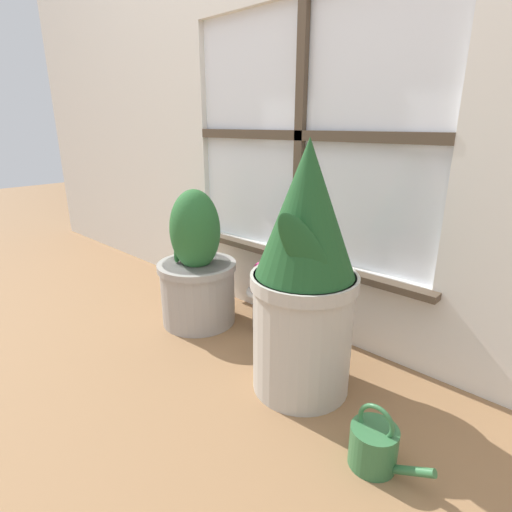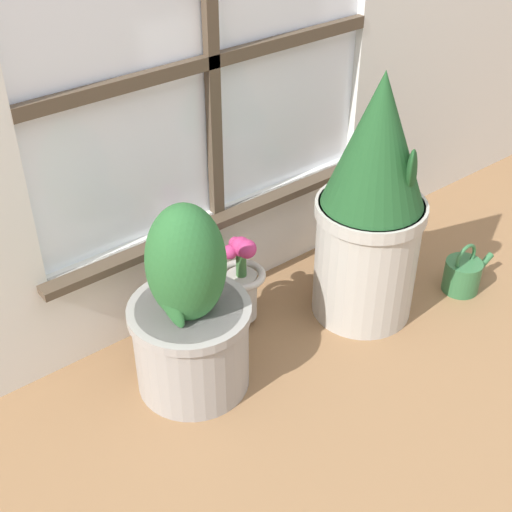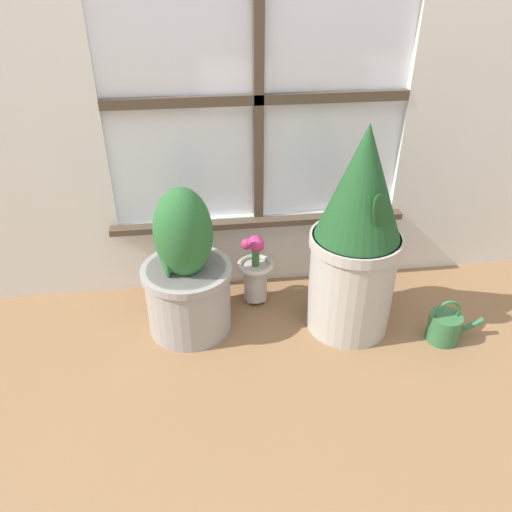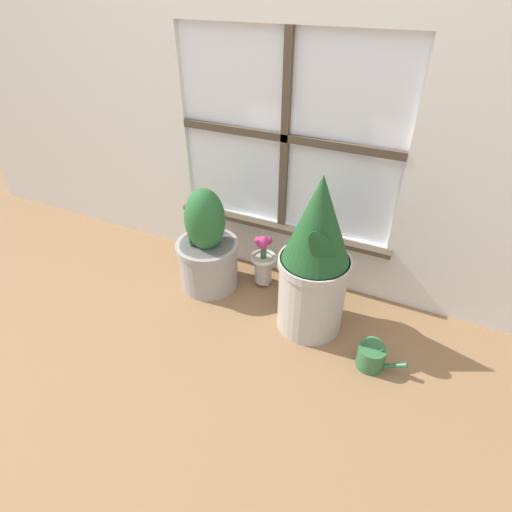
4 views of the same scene
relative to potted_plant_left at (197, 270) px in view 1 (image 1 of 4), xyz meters
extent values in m
plane|color=olive|center=(0.29, -0.28, -0.23)|extent=(10.00, 10.00, 0.00)
cube|color=silver|center=(-1.08, 0.30, 1.02)|extent=(1.65, 0.05, 2.50)
cube|color=silver|center=(0.29, 0.30, -0.08)|extent=(1.09, 0.05, 0.30)
cube|color=white|center=(0.29, 0.31, 0.53)|extent=(1.09, 0.02, 0.91)
cube|color=#4C3D2D|center=(0.29, 0.28, 0.53)|extent=(0.04, 0.02, 0.91)
cube|color=#4C3D2D|center=(0.29, 0.28, 0.53)|extent=(1.09, 0.02, 0.04)
cube|color=#4C3D2D|center=(0.29, 0.25, 0.06)|extent=(1.15, 0.06, 0.02)
cylinder|color=#9E9993|center=(0.00, 0.00, -0.10)|extent=(0.30, 0.30, 0.26)
cylinder|color=#9E9993|center=(0.00, 0.00, 0.02)|extent=(0.32, 0.32, 0.03)
cylinder|color=#38281E|center=(0.00, 0.00, 0.03)|extent=(0.28, 0.28, 0.01)
ellipsoid|color=#28602D|center=(0.00, 0.00, 0.17)|extent=(0.20, 0.20, 0.33)
ellipsoid|color=#28602D|center=(-0.07, -0.02, 0.11)|extent=(0.07, 0.12, 0.17)
cylinder|color=#B7B2A8|center=(0.58, -0.06, -0.04)|extent=(0.30, 0.30, 0.38)
cylinder|color=#B7B2A8|center=(0.58, -0.06, 0.13)|extent=(0.32, 0.32, 0.04)
cylinder|color=#38281E|center=(0.58, -0.06, 0.15)|extent=(0.28, 0.28, 0.01)
cone|color=#1E4C23|center=(0.58, -0.06, 0.35)|extent=(0.29, 0.29, 0.39)
ellipsoid|color=#1E4C23|center=(0.64, -0.14, 0.25)|extent=(0.18, 0.14, 0.26)
sphere|color=#BCB7AD|center=(0.26, 0.16, -0.22)|extent=(0.02, 0.02, 0.02)
sphere|color=#BCB7AD|center=(0.23, 0.11, -0.22)|extent=(0.02, 0.02, 0.02)
sphere|color=#BCB7AD|center=(0.29, 0.11, -0.22)|extent=(0.02, 0.02, 0.02)
cylinder|color=#BCB7AD|center=(0.26, 0.12, -0.13)|extent=(0.09, 0.09, 0.15)
torus|color=#BCB7AD|center=(0.26, 0.12, -0.06)|extent=(0.14, 0.14, 0.02)
cylinder|color=#386633|center=(0.26, 0.12, -0.02)|extent=(0.03, 0.03, 0.08)
sphere|color=#B22D66|center=(0.26, 0.12, 0.04)|extent=(0.06, 0.06, 0.06)
sphere|color=#B22D66|center=(0.27, 0.16, 0.03)|extent=(0.04, 0.04, 0.04)
sphere|color=#B22D66|center=(0.23, 0.13, 0.03)|extent=(0.04, 0.04, 0.04)
sphere|color=#B22D66|center=(0.26, 0.10, 0.05)|extent=(0.06, 0.06, 0.06)
cylinder|color=#336B3D|center=(0.90, -0.19, -0.17)|extent=(0.12, 0.12, 0.11)
cylinder|color=#336B3D|center=(1.00, -0.19, -0.18)|extent=(0.10, 0.02, 0.07)
torus|color=#336B3D|center=(0.90, -0.19, -0.10)|extent=(0.09, 0.01, 0.09)
camera|label=1|loc=(1.22, -0.95, 0.57)|focal=28.00mm
camera|label=2|loc=(-0.73, -1.21, 1.19)|focal=50.00mm
camera|label=3|loc=(0.06, -1.48, 0.99)|focal=35.00mm
camera|label=4|loc=(0.94, -1.42, 1.15)|focal=28.00mm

